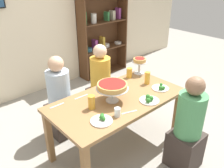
{
  "coord_description": "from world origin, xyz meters",
  "views": [
    {
      "loc": [
        -1.67,
        -1.76,
        2.14
      ],
      "look_at": [
        0.0,
        0.1,
        0.89
      ],
      "focal_mm": 38.2,
      "sensor_mm": 36.0,
      "label": 1
    }
  ],
  "objects": [
    {
      "name": "ground_plane",
      "position": [
        0.0,
        0.0,
        0.0
      ],
      "size": [
        12.0,
        12.0,
        0.0
      ],
      "primitive_type": "plane",
      "color": "gray"
    },
    {
      "name": "beer_glass_amber_tall",
      "position": [
        -0.36,
        0.03,
        0.82
      ],
      "size": [
        0.08,
        0.08,
        0.16
      ],
      "primitive_type": "cylinder",
      "color": "gold",
      "rests_on": "dining_table"
    },
    {
      "name": "cutlery_knife_far",
      "position": [
        0.03,
        0.29,
        0.74
      ],
      "size": [
        0.18,
        0.04,
        0.0
      ],
      "primitive_type": "cube",
      "rotation": [
        0.0,
        0.0,
        3.29
      ],
      "color": "silver",
      "rests_on": "dining_table"
    },
    {
      "name": "diner_far_left",
      "position": [
        -0.36,
        0.74,
        0.49
      ],
      "size": [
        0.34,
        0.34,
        1.15
      ],
      "rotation": [
        0.0,
        0.0,
        -1.57
      ],
      "color": "#382D28",
      "rests_on": "ground_plane"
    },
    {
      "name": "rear_partition",
      "position": [
        0.0,
        2.2,
        1.4
      ],
      "size": [
        8.0,
        0.12,
        2.8
      ],
      "primitive_type": "cube",
      "color": "beige",
      "rests_on": "ground_plane"
    },
    {
      "name": "cutlery_fork_far",
      "position": [
        -0.62,
        0.33,
        0.74
      ],
      "size": [
        0.18,
        0.02,
        0.0
      ],
      "primitive_type": "cube",
      "rotation": [
        0.0,
        0.0,
        3.13
      ],
      "color": "silver",
      "rests_on": "dining_table"
    },
    {
      "name": "dining_table",
      "position": [
        0.0,
        0.0,
        0.65
      ],
      "size": [
        1.62,
        0.84,
        0.74
      ],
      "color": "olive",
      "rests_on": "ground_plane"
    },
    {
      "name": "salad_plate_far_diner",
      "position": [
        0.22,
        -0.29,
        0.76
      ],
      "size": [
        0.23,
        0.23,
        0.07
      ],
      "color": "white",
      "rests_on": "dining_table"
    },
    {
      "name": "cutlery_knife_near",
      "position": [
        -0.3,
        0.31,
        0.74
      ],
      "size": [
        0.18,
        0.02,
        0.0
      ],
      "primitive_type": "cube",
      "rotation": [
        0.0,
        0.0,
        3.11
      ],
      "color": "silver",
      "rests_on": "dining_table"
    },
    {
      "name": "bookshelf",
      "position": [
        1.43,
        2.02,
        1.15
      ],
      "size": [
        1.1,
        0.3,
        2.21
      ],
      "color": "#4C2D19",
      "rests_on": "ground_plane"
    },
    {
      "name": "personal_pizza_stand",
      "position": [
        0.72,
        0.32,
        0.91
      ],
      "size": [
        0.21,
        0.21,
        0.23
      ],
      "color": "silver",
      "rests_on": "dining_table"
    },
    {
      "name": "salad_plate_near_diner",
      "position": [
        -0.43,
        -0.23,
        0.76
      ],
      "size": [
        0.23,
        0.23,
        0.07
      ],
      "color": "white",
      "rests_on": "dining_table"
    },
    {
      "name": "beer_glass_amber_short",
      "position": [
        0.55,
        0.02,
        0.82
      ],
      "size": [
        0.07,
        0.07,
        0.16
      ],
      "primitive_type": "cylinder",
      "color": "gold",
      "rests_on": "dining_table"
    },
    {
      "name": "water_glass_clear_far",
      "position": [
        -0.25,
        -0.27,
        0.79
      ],
      "size": [
        0.07,
        0.07,
        0.1
      ],
      "primitive_type": "cylinder",
      "color": "white",
      "rests_on": "dining_table"
    },
    {
      "name": "salad_plate_spare",
      "position": [
        0.56,
        -0.19,
        0.76
      ],
      "size": [
        0.22,
        0.22,
        0.07
      ],
      "color": "white",
      "rests_on": "dining_table"
    },
    {
      "name": "cutlery_fork_near",
      "position": [
        -0.11,
        -0.3,
        0.74
      ],
      "size": [
        0.18,
        0.07,
        0.0
      ],
      "primitive_type": "cube",
      "rotation": [
        0.0,
        0.0,
        -0.33
      ],
      "color": "silver",
      "rests_on": "dining_table"
    },
    {
      "name": "deep_dish_pizza_stand",
      "position": [
        -0.09,
        0.0,
        0.92
      ],
      "size": [
        0.37,
        0.37,
        0.23
      ],
      "color": "silver",
      "rests_on": "dining_table"
    },
    {
      "name": "water_glass_clear_near",
      "position": [
        0.14,
        0.14,
        0.79
      ],
      "size": [
        0.07,
        0.07,
        0.1
      ],
      "primitive_type": "cylinder",
      "color": "white",
      "rests_on": "dining_table"
    },
    {
      "name": "beer_glass_amber_spare",
      "position": [
        0.52,
        0.32,
        0.81
      ],
      "size": [
        0.08,
        0.08,
        0.14
      ],
      "primitive_type": "cylinder",
      "color": "gold",
      "rests_on": "dining_table"
    },
    {
      "name": "diner_far_right",
      "position": [
        0.35,
        0.75,
        0.49
      ],
      "size": [
        0.34,
        0.34,
        1.15
      ],
      "rotation": [
        0.0,
        0.0,
        -1.57
      ],
      "color": "#382D28",
      "rests_on": "ground_plane"
    },
    {
      "name": "diner_near_right",
      "position": [
        0.38,
        -0.73,
        0.49
      ],
      "size": [
        0.34,
        0.34,
        1.15
      ],
      "rotation": [
        0.0,
        0.0,
        1.57
      ],
      "color": "#382D28",
      "rests_on": "ground_plane"
    }
  ]
}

